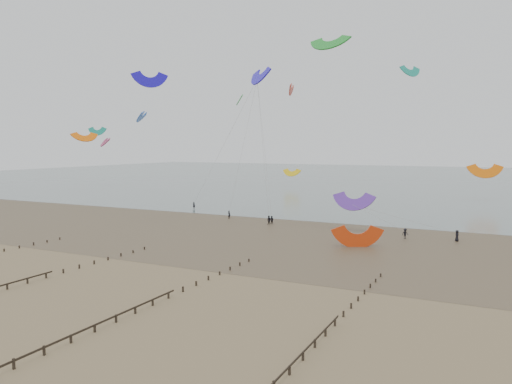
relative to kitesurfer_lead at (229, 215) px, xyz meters
The scene contains 7 objects.
ground 49.44m from the kitesurfer_lead, 68.38° to the right, with size 500.00×500.00×0.00m, color brown.
sea_and_shore 18.28m from the kitesurfer_lead, 39.26° to the right, with size 500.00×665.00×0.03m.
groynes 68.70m from the kitesurfer_lead, 71.13° to the right, with size 72.16×50.16×1.00m.
kitesurfer_lead is the anchor object (origin of this frame).
kitesurfers 42.39m from the kitesurfer_lead, ahead, with size 122.22×24.56×1.88m.
grounded_kite 37.36m from the kitesurfer_lead, 27.99° to the right, with size 6.82×3.57×5.20m, color red, non-canonical shape.
kites_airborne 47.75m from the kitesurfer_lead, 81.10° to the left, with size 234.23×123.87×40.24m.
Camera 1 is at (34.69, -47.89, 15.94)m, focal length 35.00 mm.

